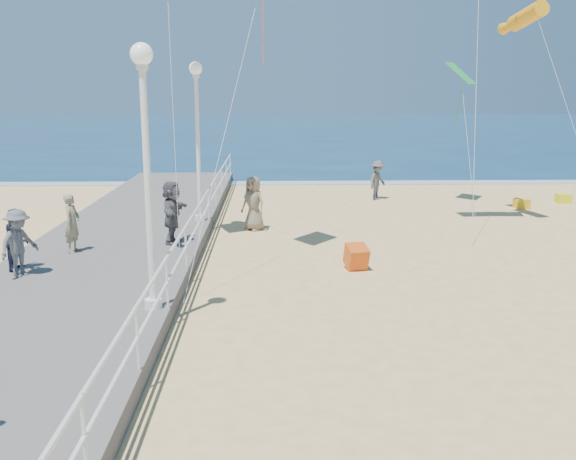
{
  "coord_description": "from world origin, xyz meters",
  "views": [
    {
      "loc": [
        -2.88,
        -12.72,
        4.86
      ],
      "look_at": [
        -2.5,
        2.0,
        1.6
      ],
      "focal_mm": 40.0,
      "sensor_mm": 36.0,
      "label": 1
    }
  ],
  "objects_px": {
    "lamp_post_mid": "(146,151)",
    "beach_chair_left": "(563,199)",
    "beach_chair_right": "(522,203)",
    "spectator_7": "(18,239)",
    "beach_walker_a": "(377,180)",
    "spectator_6": "(72,223)",
    "lamp_post_far": "(197,125)",
    "box_kite": "(356,259)",
    "spectator_5": "(172,212)",
    "spectator_2": "(19,243)",
    "beach_walker_c": "(253,203)"
  },
  "relations": [
    {
      "from": "spectator_2",
      "to": "spectator_6",
      "type": "bearing_deg",
      "value": 13.6
    },
    {
      "from": "beach_chair_left",
      "to": "beach_chair_right",
      "type": "bearing_deg",
      "value": -152.89
    },
    {
      "from": "lamp_post_mid",
      "to": "beach_chair_left",
      "type": "bearing_deg",
      "value": 43.49
    },
    {
      "from": "spectator_7",
      "to": "beach_walker_a",
      "type": "distance_m",
      "value": 16.68
    },
    {
      "from": "beach_walker_a",
      "to": "spectator_2",
      "type": "bearing_deg",
      "value": 179.42
    },
    {
      "from": "spectator_6",
      "to": "beach_chair_left",
      "type": "bearing_deg",
      "value": -53.19
    },
    {
      "from": "lamp_post_mid",
      "to": "spectator_7",
      "type": "xyz_separation_m",
      "value": [
        -3.9,
        3.05,
        -2.49
      ]
    },
    {
      "from": "spectator_6",
      "to": "box_kite",
      "type": "height_order",
      "value": "spectator_6"
    },
    {
      "from": "lamp_post_mid",
      "to": "spectator_5",
      "type": "relative_size",
      "value": 2.88
    },
    {
      "from": "lamp_post_far",
      "to": "beach_chair_left",
      "type": "bearing_deg",
      "value": 19.41
    },
    {
      "from": "beach_chair_right",
      "to": "beach_walker_a",
      "type": "bearing_deg",
      "value": 157.47
    },
    {
      "from": "spectator_2",
      "to": "beach_walker_a",
      "type": "height_order",
      "value": "spectator_2"
    },
    {
      "from": "spectator_5",
      "to": "box_kite",
      "type": "distance_m",
      "value": 5.54
    },
    {
      "from": "spectator_6",
      "to": "box_kite",
      "type": "distance_m",
      "value": 7.91
    },
    {
      "from": "spectator_6",
      "to": "lamp_post_mid",
      "type": "bearing_deg",
      "value": -138.31
    },
    {
      "from": "lamp_post_far",
      "to": "spectator_6",
      "type": "height_order",
      "value": "lamp_post_far"
    },
    {
      "from": "beach_walker_a",
      "to": "spectator_6",
      "type": "bearing_deg",
      "value": 175.39
    },
    {
      "from": "spectator_6",
      "to": "spectator_7",
      "type": "xyz_separation_m",
      "value": [
        -0.84,
        -1.72,
        -0.04
      ]
    },
    {
      "from": "spectator_5",
      "to": "beach_walker_c",
      "type": "distance_m",
      "value": 4.23
    },
    {
      "from": "lamp_post_far",
      "to": "beach_walker_c",
      "type": "relative_size",
      "value": 2.8
    },
    {
      "from": "beach_chair_left",
      "to": "beach_chair_right",
      "type": "height_order",
      "value": "same"
    },
    {
      "from": "beach_walker_c",
      "to": "lamp_post_far",
      "type": "bearing_deg",
      "value": -134.38
    },
    {
      "from": "lamp_post_mid",
      "to": "spectator_5",
      "type": "bearing_deg",
      "value": 94.41
    },
    {
      "from": "beach_chair_left",
      "to": "beach_walker_a",
      "type": "bearing_deg",
      "value": 171.47
    },
    {
      "from": "spectator_5",
      "to": "beach_walker_c",
      "type": "bearing_deg",
      "value": -27.18
    },
    {
      "from": "beach_walker_a",
      "to": "beach_walker_c",
      "type": "distance_m",
      "value": 8.22
    },
    {
      "from": "beach_walker_a",
      "to": "beach_walker_c",
      "type": "bearing_deg",
      "value": 178.36
    },
    {
      "from": "spectator_6",
      "to": "spectator_2",
      "type": "bearing_deg",
      "value": 175.14
    },
    {
      "from": "box_kite",
      "to": "beach_chair_right",
      "type": "distance_m",
      "value": 12.09
    },
    {
      "from": "spectator_5",
      "to": "spectator_7",
      "type": "bearing_deg",
      "value": 133.2
    },
    {
      "from": "box_kite",
      "to": "beach_chair_left",
      "type": "distance_m",
      "value": 14.48
    },
    {
      "from": "spectator_7",
      "to": "box_kite",
      "type": "bearing_deg",
      "value": -86.77
    },
    {
      "from": "lamp_post_mid",
      "to": "beach_walker_c",
      "type": "height_order",
      "value": "lamp_post_mid"
    },
    {
      "from": "lamp_post_mid",
      "to": "beach_chair_right",
      "type": "bearing_deg",
      "value": 45.72
    },
    {
      "from": "beach_walker_a",
      "to": "spectator_5",
      "type": "bearing_deg",
      "value": -178.92
    },
    {
      "from": "spectator_7",
      "to": "beach_walker_c",
      "type": "height_order",
      "value": "spectator_7"
    },
    {
      "from": "beach_walker_a",
      "to": "beach_chair_right",
      "type": "height_order",
      "value": "beach_walker_a"
    },
    {
      "from": "spectator_6",
      "to": "beach_chair_left",
      "type": "height_order",
      "value": "spectator_6"
    },
    {
      "from": "lamp_post_far",
      "to": "box_kite",
      "type": "bearing_deg",
      "value": -45.4
    },
    {
      "from": "spectator_5",
      "to": "beach_chair_left",
      "type": "distance_m",
      "value": 17.79
    },
    {
      "from": "spectator_2",
      "to": "spectator_7",
      "type": "distance_m",
      "value": 0.67
    },
    {
      "from": "beach_walker_c",
      "to": "beach_chair_right",
      "type": "distance_m",
      "value": 11.69
    },
    {
      "from": "box_kite",
      "to": "beach_chair_right",
      "type": "bearing_deg",
      "value": 35.96
    },
    {
      "from": "spectator_7",
      "to": "beach_walker_c",
      "type": "xyz_separation_m",
      "value": [
        5.73,
        6.22,
        -0.23
      ]
    },
    {
      "from": "spectator_7",
      "to": "spectator_2",
      "type": "bearing_deg",
      "value": -160.66
    },
    {
      "from": "spectator_6",
      "to": "spectator_5",
      "type": "bearing_deg",
      "value": -60.81
    },
    {
      "from": "spectator_5",
      "to": "spectator_6",
      "type": "relative_size",
      "value": 1.13
    },
    {
      "from": "lamp_post_far",
      "to": "spectator_5",
      "type": "bearing_deg",
      "value": -97.68
    },
    {
      "from": "spectator_2",
      "to": "beach_walker_a",
      "type": "xyz_separation_m",
      "value": [
        10.82,
        13.07,
        -0.35
      ]
    },
    {
      "from": "beach_walker_a",
      "to": "box_kite",
      "type": "bearing_deg",
      "value": -152.96
    }
  ]
}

